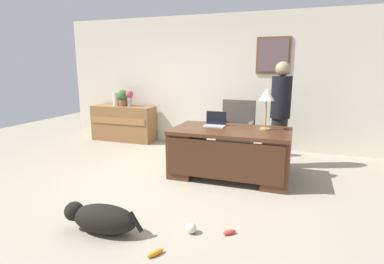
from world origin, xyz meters
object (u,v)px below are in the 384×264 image
(vase_empty, at_px, (116,99))
(armchair, at_px, (237,132))
(desk, at_px, (230,151))
(potted_plant, at_px, (123,97))
(person_standing, at_px, (280,114))
(dog_toy_plush, at_px, (229,232))
(dog_lying, at_px, (101,218))
(laptop, at_px, (215,122))
(dog_toy_bone, at_px, (155,253))
(vase_with_flowers, at_px, (130,97))
(dog_toy_ball, at_px, (191,228))
(credenza, at_px, (124,123))
(desk_lamp, at_px, (267,97))

(vase_empty, bearing_deg, armchair, -10.02)
(desk, bearing_deg, armchair, 95.90)
(potted_plant, bearing_deg, person_standing, -13.00)
(vase_empty, relative_size, dog_toy_plush, 2.13)
(dog_lying, bearing_deg, laptop, 75.01)
(laptop, distance_m, dog_toy_bone, 2.51)
(dog_toy_bone, bearing_deg, person_standing, 74.04)
(potted_plant, bearing_deg, vase_with_flowers, 0.00)
(vase_with_flowers, relative_size, dog_toy_plush, 2.46)
(armchair, xyz_separation_m, person_standing, (0.76, -0.29, 0.43))
(laptop, xyz_separation_m, dog_toy_bone, (0.10, -2.39, -0.77))
(desk, relative_size, dog_lying, 2.00)
(dog_lying, bearing_deg, vase_empty, 120.42)
(desk, relative_size, dog_toy_plush, 12.15)
(laptop, height_order, dog_toy_bone, laptop)
(desk, relative_size, dog_toy_ball, 16.16)
(credenza, distance_m, dog_lying, 4.06)
(armchair, height_order, person_standing, person_standing)
(dog_toy_ball, bearing_deg, desk, 89.66)
(desk_lamp, height_order, dog_toy_ball, desk_lamp)
(desk_lamp, height_order, dog_toy_bone, desk_lamp)
(dog_lying, distance_m, laptop, 2.37)
(armchair, xyz_separation_m, desk_lamp, (0.60, -0.89, 0.75))
(vase_empty, height_order, dog_toy_bone, vase_empty)
(credenza, height_order, dog_toy_ball, credenza)
(armchair, relative_size, potted_plant, 2.94)
(laptop, bearing_deg, desk, -32.62)
(armchair, xyz_separation_m, laptop, (-0.18, -0.86, 0.32))
(laptop, relative_size, vase_empty, 1.05)
(vase_empty, relative_size, dog_toy_ball, 2.83)
(desk, height_order, dog_toy_bone, desk)
(dog_toy_bone, bearing_deg, potted_plant, 124.81)
(credenza, distance_m, armchair, 2.74)
(armchair, xyz_separation_m, dog_lying, (-0.77, -3.07, -0.32))
(armchair, xyz_separation_m, vase_empty, (-2.87, 0.51, 0.47))
(desk, xyz_separation_m, dog_toy_bone, (-0.19, -2.20, -0.38))
(armchair, bearing_deg, vase_with_flowers, 168.60)
(person_standing, distance_m, dog_toy_plush, 2.56)
(dog_toy_ball, xyz_separation_m, dog_toy_bone, (-0.18, -0.46, -0.03))
(laptop, bearing_deg, credenza, 151.52)
(desk_lamp, xyz_separation_m, dog_toy_plush, (-0.12, -1.79, -1.20))
(person_standing, xyz_separation_m, dog_toy_ball, (-0.67, -2.49, -0.85))
(dog_toy_bone, relative_size, dog_toy_plush, 1.23)
(armchair, height_order, vase_empty, vase_empty)
(person_standing, bearing_deg, dog_toy_bone, -105.96)
(laptop, height_order, desk_lamp, desk_lamp)
(laptop, bearing_deg, desk_lamp, -2.51)
(credenza, relative_size, dog_toy_bone, 8.11)
(desk_lamp, height_order, vase_empty, desk_lamp)
(dog_toy_plush, bearing_deg, potted_plant, 134.75)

